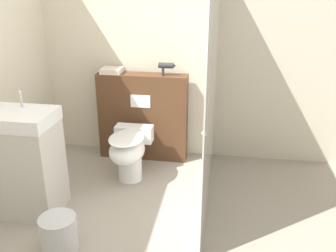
{
  "coord_description": "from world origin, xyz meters",
  "views": [
    {
      "loc": [
        0.73,
        -2.12,
        1.96
      ],
      "look_at": [
        0.2,
        1.15,
        0.64
      ],
      "focal_mm": 40.0,
      "sensor_mm": 36.0,
      "label": 1
    }
  ],
  "objects_px": {
    "toilet": "(129,151)",
    "waste_bin": "(59,233)",
    "sink_vanity": "(23,162)",
    "hair_drier": "(166,66)"
  },
  "relations": [
    {
      "from": "toilet",
      "to": "waste_bin",
      "type": "distance_m",
      "value": 1.16
    },
    {
      "from": "toilet",
      "to": "sink_vanity",
      "type": "distance_m",
      "value": 1.02
    },
    {
      "from": "toilet",
      "to": "hair_drier",
      "type": "distance_m",
      "value": 0.98
    },
    {
      "from": "sink_vanity",
      "to": "hair_drier",
      "type": "bearing_deg",
      "value": 48.68
    },
    {
      "from": "hair_drier",
      "to": "sink_vanity",
      "type": "bearing_deg",
      "value": -131.32
    },
    {
      "from": "sink_vanity",
      "to": "toilet",
      "type": "bearing_deg",
      "value": 40.98
    },
    {
      "from": "hair_drier",
      "to": "toilet",
      "type": "bearing_deg",
      "value": -118.67
    },
    {
      "from": "hair_drier",
      "to": "waste_bin",
      "type": "distance_m",
      "value": 1.99
    },
    {
      "from": "toilet",
      "to": "waste_bin",
      "type": "relative_size",
      "value": 2.15
    },
    {
      "from": "toilet",
      "to": "hair_drier",
      "type": "xyz_separation_m",
      "value": [
        0.3,
        0.54,
        0.76
      ]
    }
  ]
}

